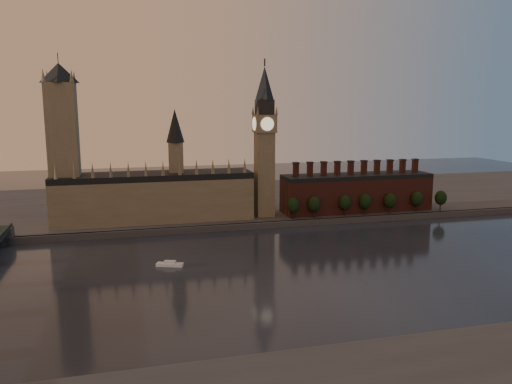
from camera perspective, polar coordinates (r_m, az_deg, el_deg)
ground at (r=247.34m, az=5.51°, el=-9.10°), size 900.00×900.00×0.00m
north_bank at (r=413.26m, az=-2.89°, el=-1.06°), size 900.00×182.00×4.00m
palace_of_westminster at (r=340.05m, az=-11.45°, el=-0.25°), size 130.00×30.30×74.00m
victoria_tower at (r=337.65m, az=-21.17°, el=5.62°), size 24.00×24.00×108.00m
big_ben at (r=342.70m, az=0.97°, el=5.95°), size 15.00×15.00×107.00m
chimney_block at (r=371.98m, az=11.41°, el=0.01°), size 110.00×25.00×37.00m
embankment_tree_0 at (r=338.50m, az=4.27°, el=-1.53°), size 8.60×8.60×14.88m
embankment_tree_1 at (r=343.78m, az=6.65°, el=-1.40°), size 8.60×8.60×14.88m
embankment_tree_2 at (r=353.19m, az=10.13°, el=-1.18°), size 8.60×8.60×14.88m
embankment_tree_3 at (r=359.70m, az=12.37°, el=-1.06°), size 8.60×8.60×14.88m
embankment_tree_4 at (r=367.03m, az=15.07°, el=-0.96°), size 8.60×8.60×14.88m
embankment_tree_5 at (r=379.47m, az=17.90°, el=-0.75°), size 8.60×8.60×14.88m
embankment_tree_6 at (r=389.40m, az=20.36°, el=-0.63°), size 8.60×8.60×14.88m
river_boat at (r=258.45m, az=-9.81°, el=-8.12°), size 14.07×8.28×2.71m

